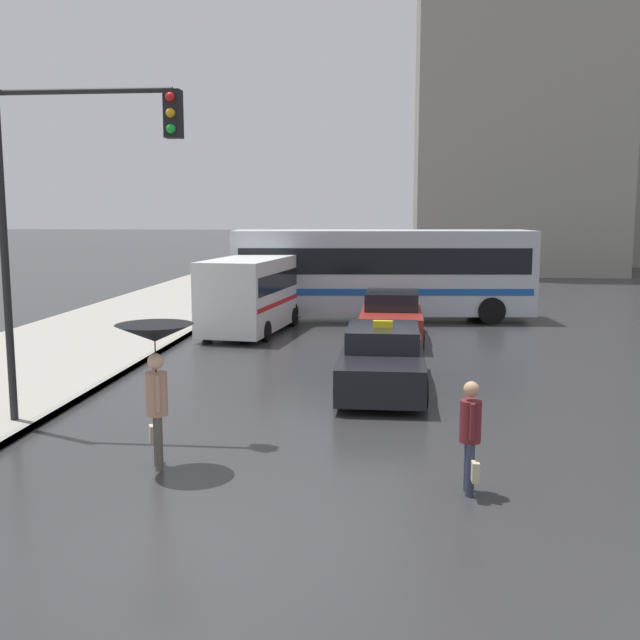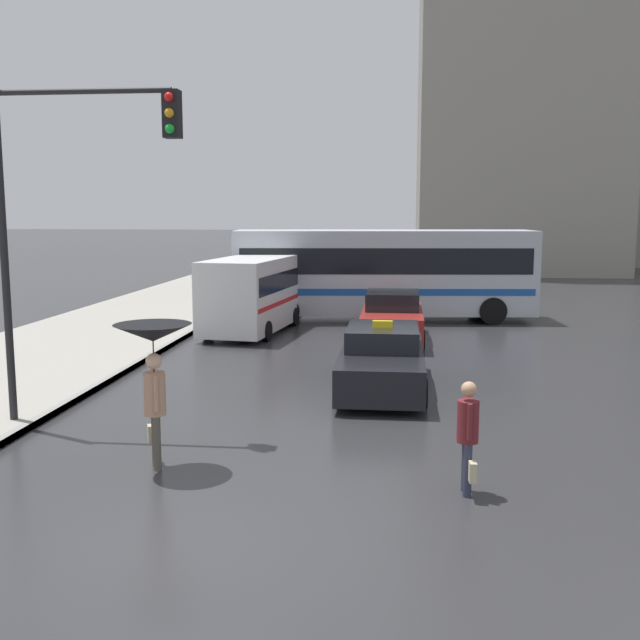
# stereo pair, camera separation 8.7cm
# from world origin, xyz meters

# --- Properties ---
(ground_plane) EXTENTS (300.00, 300.00, 0.00)m
(ground_plane) POSITION_xyz_m (0.00, 0.00, 0.00)
(ground_plane) COLOR #2D2D30
(taxi) EXTENTS (1.91, 4.79, 1.55)m
(taxi) POSITION_xyz_m (2.14, 8.42, 0.65)
(taxi) COLOR black
(taxi) RESTS_ON ground_plane
(sedan_red) EXTENTS (1.91, 4.64, 1.51)m
(sedan_red) POSITION_xyz_m (2.29, 14.72, 0.70)
(sedan_red) COLOR maroon
(sedan_red) RESTS_ON ground_plane
(ambulance_van) EXTENTS (2.65, 5.56, 2.45)m
(ambulance_van) POSITION_xyz_m (-2.28, 15.98, 1.36)
(ambulance_van) COLOR silver
(ambulance_van) RESTS_ON ground_plane
(city_bus) EXTENTS (10.94, 3.51, 3.26)m
(city_bus) POSITION_xyz_m (1.91, 19.29, 1.81)
(city_bus) COLOR #B2B7C1
(city_bus) RESTS_ON ground_plane
(pedestrian_with_umbrella) EXTENTS (1.18, 1.18, 2.26)m
(pedestrian_with_umbrella) POSITION_xyz_m (-1.20, 2.83, 1.86)
(pedestrian_with_umbrella) COLOR #4C473D
(pedestrian_with_umbrella) RESTS_ON ground_plane
(pedestrian_man) EXTENTS (0.31, 0.59, 1.62)m
(pedestrian_man) POSITION_xyz_m (3.48, 2.23, 0.92)
(pedestrian_man) COLOR #2D3347
(pedestrian_man) RESTS_ON ground_plane
(traffic_light) EXTENTS (3.37, 0.38, 6.28)m
(traffic_light) POSITION_xyz_m (-3.30, 4.71, 4.32)
(traffic_light) COLOR black
(traffic_light) RESTS_ON ground_plane
(building_tower_near) EXTENTS (12.62, 11.08, 29.50)m
(building_tower_near) POSITION_xyz_m (9.92, 43.14, 14.75)
(building_tower_near) COLOR gray
(building_tower_near) RESTS_ON ground_plane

